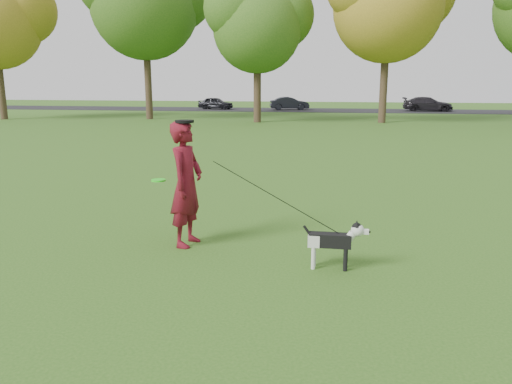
% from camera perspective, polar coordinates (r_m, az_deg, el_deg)
% --- Properties ---
extents(ground, '(120.00, 120.00, 0.00)m').
position_cam_1_polar(ground, '(7.50, -2.32, -7.78)').
color(ground, '#285116').
rests_on(ground, ground).
extents(road, '(120.00, 7.00, 0.02)m').
position_cam_1_polar(road, '(46.97, 8.04, 9.23)').
color(road, black).
rests_on(road, ground).
extents(man, '(0.58, 0.79, 2.01)m').
position_cam_1_polar(man, '(8.01, -7.96, 0.91)').
color(man, '#590C12').
rests_on(man, ground).
extents(dog, '(0.94, 0.19, 0.71)m').
position_cam_1_polar(dog, '(7.12, 9.03, -5.36)').
color(dog, black).
rests_on(dog, ground).
extents(car_left, '(3.50, 1.89, 1.13)m').
position_cam_1_polar(car_left, '(48.42, -4.63, 10.09)').
color(car_left, black).
rests_on(car_left, road).
extents(car_mid, '(3.79, 2.10, 1.18)m').
position_cam_1_polar(car_mid, '(47.17, 3.84, 10.07)').
color(car_mid, black).
rests_on(car_mid, road).
extents(car_right, '(4.34, 1.85, 1.25)m').
position_cam_1_polar(car_right, '(47.50, 19.02, 9.49)').
color(car_right, black).
rests_on(car_right, road).
extents(man_held_items, '(3.07, 0.84, 1.54)m').
position_cam_1_polar(man_held_items, '(7.34, 2.24, -0.57)').
color(man_held_items, '#2AF51F').
rests_on(man_held_items, ground).
extents(tree_row, '(51.74, 8.86, 12.01)m').
position_cam_1_polar(tree_row, '(33.42, 4.98, 20.74)').
color(tree_row, '#38281C').
rests_on(tree_row, ground).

